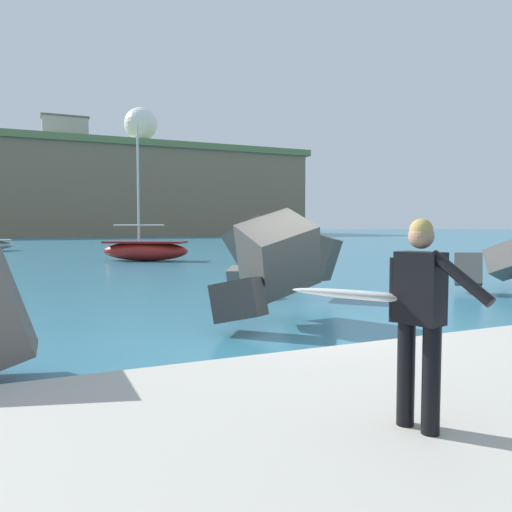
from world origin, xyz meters
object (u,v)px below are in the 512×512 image
surfer_with_board (406,306)px  station_building_central (65,130)px  boat_mid_left (271,236)px  boat_near_centre (145,250)px  radar_dome (141,127)px

surfer_with_board → station_building_central: 97.51m
surfer_with_board → station_building_central: bearing=88.5°
boat_mid_left → surfer_with_board: bearing=-114.3°
surfer_with_board → boat_near_centre: size_ratio=0.28×
boat_mid_left → station_building_central: (-18.99, 48.32, 18.81)m
surfer_with_board → boat_mid_left: 52.06m
boat_near_centre → boat_mid_left: size_ratio=1.52×
boat_near_centre → station_building_central: (-0.17, 71.57, 18.94)m
radar_dome → boat_near_centre: bearing=-100.8°
radar_dome → station_building_central: bearing=-158.7°
boat_near_centre → radar_dome: 81.74m
boat_mid_left → radar_dome: size_ratio=0.54×
boat_mid_left → station_building_central: 55.22m
surfer_with_board → boat_mid_left: (21.45, 47.43, -0.54)m
boat_mid_left → station_building_central: size_ratio=0.59×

